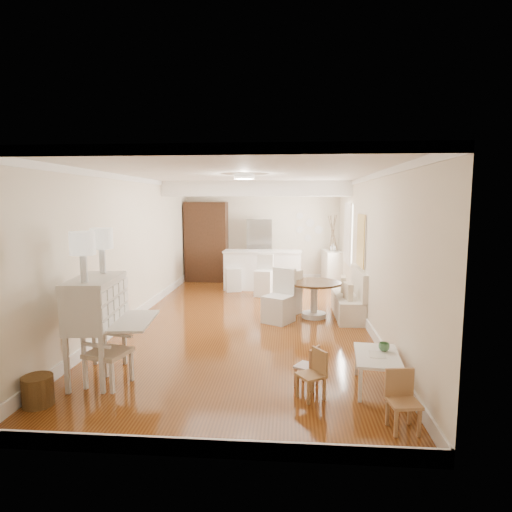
# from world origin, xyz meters

# --- Properties ---
(room) EXTENTS (9.00, 9.04, 2.82)m
(room) POSITION_xyz_m (0.04, 0.32, 1.98)
(room) COLOR brown
(room) RESTS_ON ground
(secretary_bureau) EXTENTS (1.16, 1.18, 1.35)m
(secretary_bureau) POSITION_xyz_m (-1.70, -2.83, 0.67)
(secretary_bureau) COLOR beige
(secretary_bureau) RESTS_ON ground
(gustavian_armchair) EXTENTS (0.62, 0.62, 0.88)m
(gustavian_armchair) POSITION_xyz_m (-1.47, -3.04, 0.44)
(gustavian_armchair) COLOR silver
(gustavian_armchair) RESTS_ON ground
(wicker_basket) EXTENTS (0.36, 0.36, 0.34)m
(wicker_basket) POSITION_xyz_m (-2.05, -3.64, 0.17)
(wicker_basket) COLOR #563A1A
(wicker_basket) RESTS_ON ground
(kids_table) EXTENTS (0.62, 0.93, 0.44)m
(kids_table) POSITION_xyz_m (1.90, -2.90, 0.22)
(kids_table) COLOR white
(kids_table) RESTS_ON ground
(kids_chair_a) EXTENTS (0.40, 0.40, 0.59)m
(kids_chair_a) POSITION_xyz_m (1.07, -3.23, 0.30)
(kids_chair_a) COLOR #A77C4C
(kids_chair_a) RESTS_ON ground
(kids_chair_b) EXTENTS (0.35, 0.35, 0.53)m
(kids_chair_b) POSITION_xyz_m (1.03, -2.88, 0.27)
(kids_chair_b) COLOR #B67D53
(kids_chair_b) RESTS_ON ground
(kids_chair_c) EXTENTS (0.34, 0.34, 0.62)m
(kids_chair_c) POSITION_xyz_m (1.97, -3.88, 0.31)
(kids_chair_c) COLOR #AE7D4F
(kids_chair_c) RESTS_ON ground
(banquette) EXTENTS (0.52, 1.60, 0.98)m
(banquette) POSITION_xyz_m (1.99, 0.50, 0.49)
(banquette) COLOR silver
(banquette) RESTS_ON ground
(dining_table) EXTENTS (1.24, 1.24, 0.73)m
(dining_table) POSITION_xyz_m (1.31, 0.37, 0.36)
(dining_table) COLOR #402914
(dining_table) RESTS_ON ground
(slip_chair_near) EXTENTS (0.68, 0.68, 1.03)m
(slip_chair_near) POSITION_xyz_m (0.61, -0.03, 0.51)
(slip_chair_near) COLOR silver
(slip_chair_near) RESTS_ON ground
(slip_chair_far) EXTENTS (0.62, 0.62, 0.92)m
(slip_chair_far) POSITION_xyz_m (0.77, 0.65, 0.46)
(slip_chair_far) COLOR white
(slip_chair_far) RESTS_ON ground
(breakfast_counter) EXTENTS (2.05, 0.65, 1.03)m
(breakfast_counter) POSITION_xyz_m (0.10, 3.10, 0.52)
(breakfast_counter) COLOR white
(breakfast_counter) RESTS_ON ground
(bar_stool_left) EXTENTS (0.47, 0.47, 0.96)m
(bar_stool_left) POSITION_xyz_m (-0.65, 2.81, 0.48)
(bar_stool_left) COLOR silver
(bar_stool_left) RESTS_ON ground
(bar_stool_right) EXTENTS (0.47, 0.47, 1.01)m
(bar_stool_right) POSITION_xyz_m (0.18, 2.27, 0.51)
(bar_stool_right) COLOR white
(bar_stool_right) RESTS_ON ground
(pantry_cabinet) EXTENTS (1.20, 0.60, 2.30)m
(pantry_cabinet) POSITION_xyz_m (-1.60, 4.18, 1.15)
(pantry_cabinet) COLOR #381E11
(pantry_cabinet) RESTS_ON ground
(fridge) EXTENTS (0.75, 0.65, 1.80)m
(fridge) POSITION_xyz_m (0.30, 4.15, 0.90)
(fridge) COLOR silver
(fridge) RESTS_ON ground
(sideboard) EXTENTS (0.55, 1.04, 0.96)m
(sideboard) POSITION_xyz_m (2.00, 3.82, 0.48)
(sideboard) COLOR white
(sideboard) RESTS_ON ground
(pencil_cup) EXTENTS (0.18, 0.18, 0.11)m
(pencil_cup) POSITION_xyz_m (2.01, -2.76, 0.49)
(pencil_cup) COLOR #4F8758
(pencil_cup) RESTS_ON kids_table
(branch_vase) EXTENTS (0.20, 0.20, 0.21)m
(branch_vase) POSITION_xyz_m (2.01, 3.84, 1.06)
(branch_vase) COLOR silver
(branch_vase) RESTS_ON sideboard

